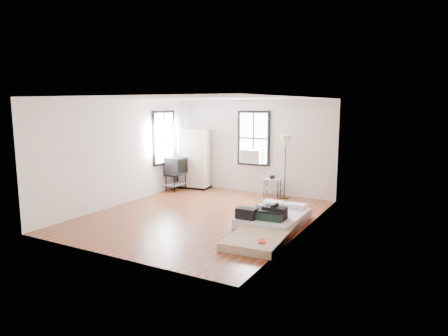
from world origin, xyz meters
The scene contains 8 objects.
ground centered at (0.00, 0.00, 0.00)m, with size 6.00×6.00×0.00m, color #5A2E17.
room_shell centered at (0.23, 0.36, 1.74)m, with size 5.02×6.02×2.80m.
mattress_main centered at (1.75, 0.24, 0.15)m, with size 1.26×1.70×0.55m.
mattress_bare centered at (1.91, -0.71, 0.13)m, with size 1.18×2.05×0.43m.
wardrobe centered at (-1.91, 2.65, 0.94)m, with size 1.00×0.62×1.89m.
side_table centered at (0.72, 2.72, 0.41)m, with size 0.51×0.43×0.62m.
floor_lamp centered at (1.12, 2.65, 1.56)m, with size 0.39×0.39×1.81m.
tv_stand centered at (-2.21, 2.04, 0.74)m, with size 0.53×0.74×1.03m.
Camera 1 is at (4.96, -7.93, 2.65)m, focal length 32.00 mm.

